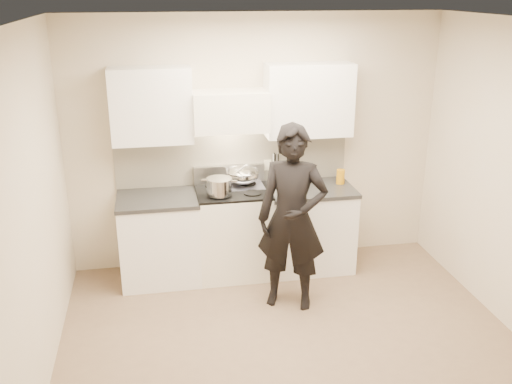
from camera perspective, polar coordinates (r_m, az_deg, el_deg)
ground_plane at (r=5.15m, az=3.62°, el=-14.92°), size 4.00×4.00×0.00m
room_shell at (r=4.77m, az=2.29°, el=3.56°), size 4.04×3.54×2.70m
stove at (r=6.09m, az=-2.26°, el=-3.96°), size 0.76×0.65×0.96m
counter_right at (r=6.26m, az=5.29°, el=-3.50°), size 0.92×0.67×0.92m
counter_left at (r=6.05m, az=-9.62°, el=-4.57°), size 0.82×0.67×0.92m
wok at (r=6.03m, az=-1.35°, el=1.72°), size 0.36×0.43×0.29m
stock_pot at (r=5.73m, az=-3.70°, el=0.56°), size 0.35×0.32×0.17m
utensil_crock at (r=6.21m, az=1.96°, el=1.89°), size 0.12×0.12×0.32m
spice_jar at (r=6.21m, az=4.48°, el=1.37°), size 0.04×0.04×0.10m
oil_glass at (r=6.22m, az=8.45°, el=1.53°), size 0.09×0.09×0.16m
person at (r=5.33m, az=3.64°, el=-2.68°), size 0.77×0.64×1.79m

